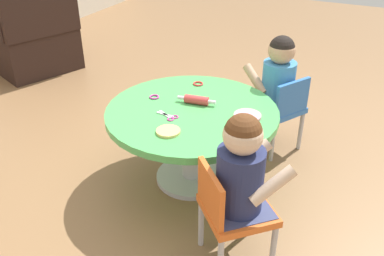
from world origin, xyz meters
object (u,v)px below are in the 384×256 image
object	(u,v)px
seated_child_left	(242,168)
child_chair_right	(279,109)
child_chair_left	(231,210)
seated_child_right	(278,75)
rolling_pin	(197,100)
craft_table	(192,125)
armchair_dark	(33,39)
craft_scissors	(169,117)

from	to	relation	value
seated_child_left	child_chair_right	bearing A→B (deg)	5.57
child_chair_right	child_chair_left	bearing A→B (deg)	-176.10
child_chair_right	seated_child_right	bearing A→B (deg)	59.93
rolling_pin	craft_table	bearing A→B (deg)	-174.14
armchair_dark	craft_table	bearing A→B (deg)	-114.10
craft_table	seated_child_right	xyz separation A→B (m)	(0.58, -0.33, 0.15)
child_chair_right	craft_table	bearing A→B (deg)	146.97
child_chair_left	armchair_dark	distance (m)	2.98
seated_child_right	craft_scissors	world-z (taller)	seated_child_right
armchair_dark	child_chair_right	bearing A→B (deg)	-98.99
seated_child_left	rolling_pin	world-z (taller)	seated_child_left
seated_child_right	craft_scissors	xyz separation A→B (m)	(-0.72, 0.41, -0.05)
child_chair_left	seated_child_left	xyz separation A→B (m)	(0.03, -0.03, 0.23)
armchair_dark	rolling_pin	distance (m)	2.33
rolling_pin	seated_child_left	bearing A→B (deg)	-139.55
child_chair_left	child_chair_right	size ratio (longest dim) A/B	1.00
craft_table	craft_scissors	bearing A→B (deg)	150.97
armchair_dark	rolling_pin	world-z (taller)	armchair_dark
child_chair_right	armchair_dark	world-z (taller)	armchair_dark
rolling_pin	seated_child_right	bearing A→B (deg)	-33.87
craft_table	child_chair_right	xyz separation A→B (m)	(0.56, -0.37, -0.07)
seated_child_left	craft_scissors	bearing A→B (deg)	57.24
rolling_pin	child_chair_left	bearing A→B (deg)	-142.64
child_chair_left	armchair_dark	bearing A→B (deg)	60.41
child_chair_right	seated_child_right	size ratio (longest dim) A/B	1.05
seated_child_left	rolling_pin	distance (m)	0.73
seated_child_left	seated_child_right	size ratio (longest dim) A/B	1.00
rolling_pin	child_chair_right	bearing A→B (deg)	-37.59
craft_table	craft_scissors	size ratio (longest dim) A/B	6.93
child_chair_left	craft_scissors	distance (m)	0.66
craft_scissors	child_chair_left	bearing A→B (deg)	-126.25
craft_table	craft_scissors	xyz separation A→B (m)	(-0.13, 0.07, 0.10)
child_chair_left	craft_scissors	world-z (taller)	child_chair_left
craft_table	rolling_pin	distance (m)	0.15
seated_child_right	rolling_pin	xyz separation A→B (m)	(-0.51, 0.34, -0.03)
child_chair_left	craft_table	bearing A→B (deg)	40.82
seated_child_left	child_chair_right	world-z (taller)	seated_child_left
craft_scissors	seated_child_left	bearing A→B (deg)	-122.76
armchair_dark	craft_scissors	xyz separation A→B (m)	(-1.09, -2.08, 0.18)
craft_table	child_chair_right	world-z (taller)	child_chair_right
seated_child_left	seated_child_right	world-z (taller)	same
seated_child_right	child_chair_left	bearing A→B (deg)	-174.38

